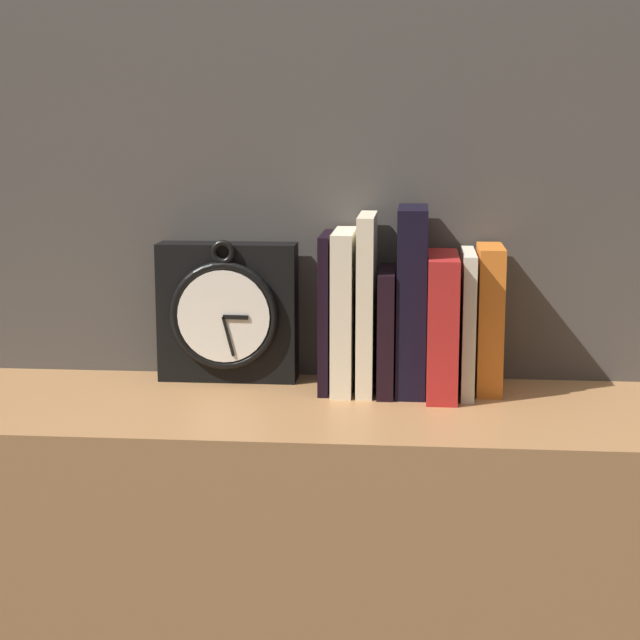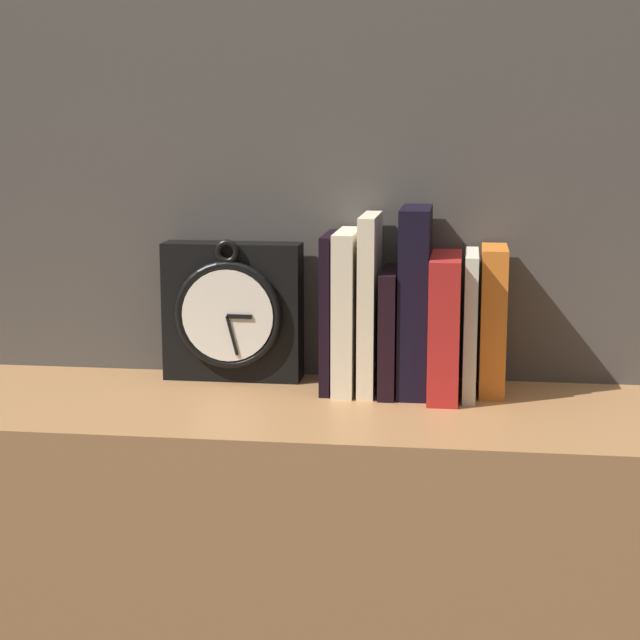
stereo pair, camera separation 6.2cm
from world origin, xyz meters
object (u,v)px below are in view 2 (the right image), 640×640
object	(u,v)px
book_slot5_red	(445,326)
book_slot6_cream	(470,324)
clock	(232,312)
book_slot4_black	(415,301)
book_slot1_cream	(347,311)
book_slot2_cream	(370,303)
book_slot3_black	(390,331)
book_slot0_black	(332,311)
book_slot7_orange	(493,320)

from	to	relation	value
book_slot5_red	book_slot6_cream	xyz separation A→B (m)	(0.03, 0.01, 0.00)
clock	book_slot6_cream	world-z (taller)	clock
book_slot4_black	book_slot1_cream	bearing A→B (deg)	-179.93
book_slot2_cream	book_slot6_cream	bearing A→B (deg)	-1.04
book_slot3_black	book_slot5_red	world-z (taller)	book_slot5_red
book_slot2_cream	clock	bearing A→B (deg)	170.50
book_slot0_black	book_slot1_cream	size ratio (longest dim) A/B	0.98
clock	book_slot0_black	bearing A→B (deg)	-11.31
book_slot6_cream	book_slot7_orange	distance (m)	0.03
book_slot2_cream	book_slot4_black	xyz separation A→B (m)	(0.06, -0.00, 0.01)
book_slot2_cream	book_slot4_black	world-z (taller)	book_slot4_black
book_slot3_black	book_slot4_black	world-z (taller)	book_slot4_black
book_slot0_black	book_slot2_cream	distance (m)	0.06
book_slot0_black	book_slot5_red	world-z (taller)	book_slot0_black
book_slot1_cream	book_slot4_black	distance (m)	0.10
book_slot4_black	book_slot7_orange	bearing A→B (deg)	6.22
book_slot0_black	book_slot5_red	distance (m)	0.16
book_slot3_black	book_slot6_cream	distance (m)	0.11
book_slot3_black	book_slot7_orange	distance (m)	0.14
clock	book_slot2_cream	distance (m)	0.21
clock	book_slot4_black	distance (m)	0.27
book_slot3_black	book_slot6_cream	size ratio (longest dim) A/B	0.87
book_slot1_cream	book_slot2_cream	bearing A→B (deg)	1.18
book_slot0_black	book_slot5_red	xyz separation A→B (m)	(0.16, -0.02, -0.01)
clock	book_slot6_cream	xyz separation A→B (m)	(0.34, -0.04, -0.00)
book_slot4_black	book_slot7_orange	size ratio (longest dim) A/B	1.26
book_slot1_cream	book_slot3_black	xyz separation A→B (m)	(0.06, -0.00, -0.03)
book_slot2_cream	book_slot5_red	world-z (taller)	book_slot2_cream
clock	book_slot1_cream	distance (m)	0.18
book_slot0_black	book_slot3_black	world-z (taller)	book_slot0_black
book_slot2_cream	book_slot0_black	bearing A→B (deg)	175.67
book_slot1_cream	book_slot7_orange	xyz separation A→B (m)	(0.20, 0.01, -0.01)
book_slot0_black	book_slot7_orange	distance (m)	0.22
book_slot1_cream	book_slot7_orange	world-z (taller)	book_slot1_cream
book_slot1_cream	book_slot7_orange	distance (m)	0.20
clock	book_slot6_cream	size ratio (longest dim) A/B	1.06
book_slot2_cream	book_slot5_red	size ratio (longest dim) A/B	1.27
book_slot1_cream	book_slot2_cream	world-z (taller)	book_slot2_cream
book_slot3_black	book_slot6_cream	bearing A→B (deg)	-0.04
book_slot1_cream	book_slot4_black	bearing A→B (deg)	0.07
book_slot0_black	book_slot4_black	size ratio (longest dim) A/B	0.85
clock	book_slot3_black	xyz separation A→B (m)	(0.23, -0.04, -0.01)
clock	book_slot5_red	bearing A→B (deg)	-8.59
book_slot1_cream	book_slot4_black	world-z (taller)	book_slot4_black
book_slot3_black	book_slot6_cream	world-z (taller)	book_slot6_cream
book_slot3_black	clock	bearing A→B (deg)	171.07
book_slot0_black	book_slot6_cream	bearing A→B (deg)	-1.95
clock	book_slot4_black	bearing A→B (deg)	-7.40
clock	book_slot7_orange	size ratio (longest dim) A/B	1.03
book_slot0_black	book_slot6_cream	size ratio (longest dim) A/B	1.11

